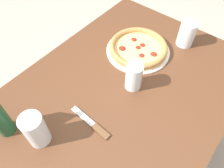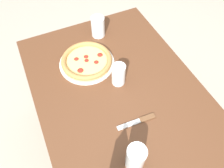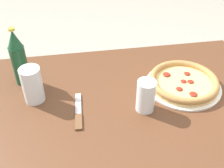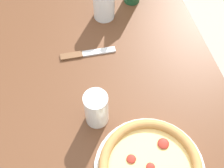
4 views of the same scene
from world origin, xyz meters
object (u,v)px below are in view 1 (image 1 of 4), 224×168
object	(u,v)px
glass_red_wine	(36,130)
glass_mango_juice	(134,78)
pizza_veggie	(138,48)
glass_water	(187,35)
knife	(92,124)

from	to	relation	value
glass_red_wine	glass_mango_juice	xyz separation A→B (m)	(-0.41, 0.12, -0.01)
pizza_veggie	glass_water	bearing A→B (deg)	142.18
glass_water	glass_red_wine	bearing A→B (deg)	-11.87
glass_mango_juice	knife	distance (m)	0.26
pizza_veggie	glass_mango_juice	distance (m)	0.22
glass_mango_juice	glass_water	xyz separation A→B (m)	(-0.39, 0.05, 0.00)
pizza_veggie	glass_red_wine	world-z (taller)	glass_red_wine
pizza_veggie	knife	xyz separation A→B (m)	(0.44, 0.09, -0.02)
glass_red_wine	knife	distance (m)	0.21
pizza_veggie	glass_red_wine	size ratio (longest dim) A/B	2.14
glass_mango_juice	glass_water	world-z (taller)	same
glass_water	knife	size ratio (longest dim) A/B	0.66
glass_water	knife	world-z (taller)	glass_water
glass_water	knife	bearing A→B (deg)	-5.46
glass_red_wine	glass_water	world-z (taller)	glass_red_wine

